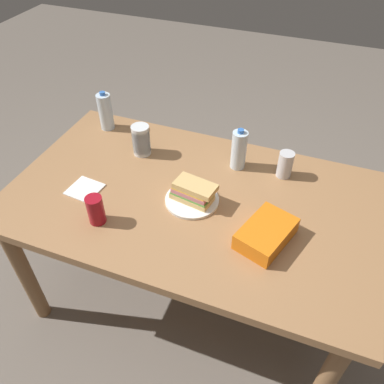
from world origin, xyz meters
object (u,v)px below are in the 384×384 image
object	(u,v)px
soda_can_red	(96,210)
plastic_cup_stack	(141,140)
soda_can_silver	(285,165)
sandwich	(193,192)
water_bottle_tall	(239,150)
dining_table	(190,212)
chip_bag	(266,234)
water_bottle_spare	(105,112)
paper_plate	(192,200)

from	to	relation	value
soda_can_red	plastic_cup_stack	distance (m)	0.47
soda_can_red	soda_can_silver	xyz separation A→B (m)	(0.63, 0.54, 0.00)
plastic_cup_stack	sandwich	bearing A→B (deg)	-33.27
sandwich	soda_can_red	bearing A→B (deg)	-142.46
plastic_cup_stack	soda_can_silver	xyz separation A→B (m)	(0.66, 0.07, -0.01)
soda_can_red	water_bottle_tall	bearing A→B (deg)	51.49
dining_table	sandwich	size ratio (longest dim) A/B	7.90
dining_table	sandwich	world-z (taller)	sandwich
chip_bag	water_bottle_spare	distance (m)	1.05
sandwich	water_bottle_tall	distance (m)	0.31
sandwich	chip_bag	distance (m)	0.34
sandwich	chip_bag	xyz separation A→B (m)	(0.33, -0.10, -0.02)
chip_bag	water_bottle_tall	xyz separation A→B (m)	(-0.22, 0.39, 0.06)
soda_can_red	water_bottle_spare	size ratio (longest dim) A/B	0.60
dining_table	sandwich	bearing A→B (deg)	-46.73
paper_plate	water_bottle_tall	xyz separation A→B (m)	(0.11, 0.29, 0.09)
water_bottle_spare	soda_can_red	bearing A→B (deg)	-63.37
chip_bag	sandwich	bearing A→B (deg)	91.29
paper_plate	plastic_cup_stack	world-z (taller)	plastic_cup_stack
dining_table	paper_plate	distance (m)	0.10
dining_table	chip_bag	world-z (taller)	chip_bag
water_bottle_spare	soda_can_silver	distance (m)	0.93
soda_can_silver	soda_can_red	bearing A→B (deg)	-139.51
sandwich	soda_can_red	size ratio (longest dim) A/B	1.60
water_bottle_spare	soda_can_silver	bearing A→B (deg)	-3.80
chip_bag	paper_plate	bearing A→B (deg)	91.68
soda_can_red	water_bottle_spare	xyz separation A→B (m)	(-0.30, 0.60, 0.03)
plastic_cup_stack	chip_bag	bearing A→B (deg)	-26.00
dining_table	paper_plate	bearing A→B (deg)	-53.96
dining_table	soda_can_silver	distance (m)	0.47
soda_can_red	plastic_cup_stack	xyz separation A→B (m)	(-0.03, 0.47, 0.01)
sandwich	chip_bag	size ratio (longest dim) A/B	0.85
sandwich	soda_can_red	world-z (taller)	soda_can_red
water_bottle_tall	water_bottle_spare	bearing A→B (deg)	174.29
paper_plate	soda_can_silver	distance (m)	0.45
paper_plate	sandwich	bearing A→B (deg)	16.77
soda_can_red	water_bottle_tall	world-z (taller)	water_bottle_tall
soda_can_red	water_bottle_tall	size ratio (longest dim) A/B	0.61
paper_plate	water_bottle_tall	bearing A→B (deg)	68.66
paper_plate	water_bottle_tall	distance (m)	0.32
sandwich	soda_can_silver	size ratio (longest dim) A/B	1.60
plastic_cup_stack	water_bottle_spare	distance (m)	0.30
sandwich	chip_bag	world-z (taller)	sandwich
water_bottle_tall	soda_can_silver	world-z (taller)	water_bottle_tall
soda_can_red	plastic_cup_stack	world-z (taller)	plastic_cup_stack
soda_can_red	chip_bag	world-z (taller)	soda_can_red
chip_bag	soda_can_silver	distance (m)	0.40
water_bottle_spare	dining_table	bearing A→B (deg)	-29.85
water_bottle_tall	plastic_cup_stack	size ratio (longest dim) A/B	1.34
sandwich	water_bottle_spare	bearing A→B (deg)	149.42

